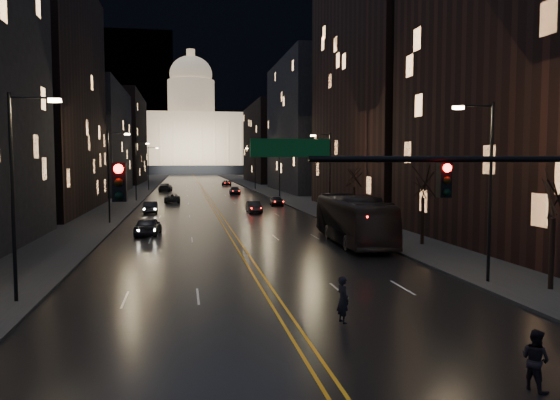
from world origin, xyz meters
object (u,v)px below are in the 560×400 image
pedestrian_a (343,300)px  pedestrian_b (535,360)px  oncoming_car_a (148,226)px  traffic_signal (520,196)px  bus (353,220)px  receding_car_a (254,207)px  oncoming_car_b (151,207)px

pedestrian_a → pedestrian_b: size_ratio=1.08×
pedestrian_b → oncoming_car_a: bearing=1.3°
traffic_signal → bus: 24.53m
pedestrian_a → pedestrian_b: 7.52m
oncoming_car_a → pedestrian_a: size_ratio=2.55×
bus → receding_car_a: bus is taller
oncoming_car_b → pedestrian_a: bearing=100.4°
oncoming_car_b → traffic_signal: bearing=103.4°
oncoming_car_a → receding_car_a: oncoming_car_a is taller
receding_car_a → pedestrian_a: (-2.19, -43.83, 0.20)m
traffic_signal → oncoming_car_b: size_ratio=3.95×
traffic_signal → oncoming_car_a: 33.99m
traffic_signal → pedestrian_b: bearing=-107.4°
oncoming_car_a → bus: bearing=160.5°
oncoming_car_a → pedestrian_a: 27.66m
oncoming_car_a → oncoming_car_b: bearing=-82.1°
oncoming_car_b → receding_car_a: (11.92, -1.37, -0.03)m
oncoming_car_b → oncoming_car_a: bearing=90.9°
pedestrian_b → receding_car_a: bearing=-17.7°
oncoming_car_a → oncoming_car_b: 19.01m
traffic_signal → pedestrian_b: size_ratio=10.40×
oncoming_car_a → pedestrian_a: (8.84, -26.21, 0.12)m
oncoming_car_a → oncoming_car_b: (-0.88, 18.98, -0.06)m
bus → oncoming_car_a: bus is taller
receding_car_a → pedestrian_b: pedestrian_b is taller
traffic_signal → oncoming_car_a: bearing=112.2°
bus → traffic_signal: bearing=-93.8°
oncoming_car_a → receding_car_a: size_ratio=1.09×
receding_car_a → pedestrian_b: bearing=-89.7°
receding_car_a → traffic_signal: bearing=-89.0°
bus → pedestrian_b: bearing=-94.6°
bus → oncoming_car_a: (-15.33, 7.05, -1.00)m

